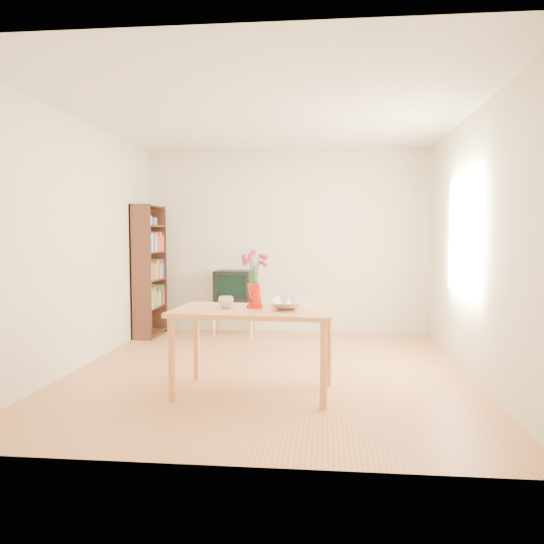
# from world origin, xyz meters

# --- Properties ---
(room) EXTENTS (4.50, 4.50, 4.50)m
(room) POSITION_xyz_m (0.03, 0.00, 1.30)
(room) COLOR #B26D3F
(room) RESTS_ON ground
(table) EXTENTS (1.44, 0.89, 0.75)m
(table) POSITION_xyz_m (-0.05, -0.77, 0.67)
(table) COLOR #C97745
(table) RESTS_ON ground
(tv_stand) EXTENTS (0.60, 0.45, 0.46)m
(tv_stand) POSITION_xyz_m (-0.70, 1.97, 0.39)
(tv_stand) COLOR #E0AE7E
(tv_stand) RESTS_ON ground
(bookshelf) EXTENTS (0.28, 0.70, 1.80)m
(bookshelf) POSITION_xyz_m (-1.85, 1.75, 0.84)
(bookshelf) COLOR #331911
(bookshelf) RESTS_ON ground
(pitcher) EXTENTS (0.14, 0.22, 0.22)m
(pitcher) POSITION_xyz_m (-0.06, -0.69, 0.85)
(pitcher) COLOR red
(pitcher) RESTS_ON table
(flowers) EXTENTS (0.24, 0.24, 0.35)m
(flowers) POSITION_xyz_m (-0.06, -0.69, 1.13)
(flowers) COLOR #E9367F
(flowers) RESTS_ON pitcher
(mug) EXTENTS (0.19, 0.19, 0.10)m
(mug) POSITION_xyz_m (-0.30, -0.73, 0.80)
(mug) COLOR white
(mug) RESTS_ON table
(bowl) EXTENTS (0.44, 0.44, 0.41)m
(bowl) POSITION_xyz_m (0.24, -0.60, 0.95)
(bowl) COLOR white
(bowl) RESTS_ON table
(teacup_a) EXTENTS (0.09, 0.09, 0.07)m
(teacup_a) POSITION_xyz_m (0.20, -0.60, 0.92)
(teacup_a) COLOR white
(teacup_a) RESTS_ON bowl
(teacup_b) EXTENTS (0.10, 0.10, 0.07)m
(teacup_b) POSITION_xyz_m (0.29, -0.58, 0.91)
(teacup_b) COLOR white
(teacup_b) RESTS_ON bowl
(television) EXTENTS (0.52, 0.49, 0.44)m
(television) POSITION_xyz_m (-0.70, 1.98, 0.68)
(television) COLOR black
(television) RESTS_ON tv_stand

